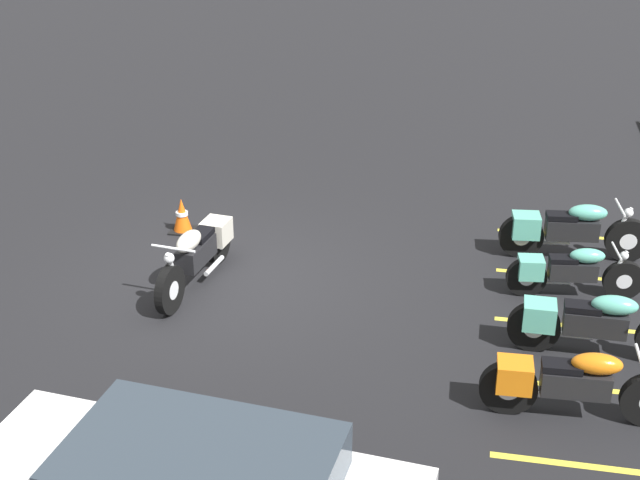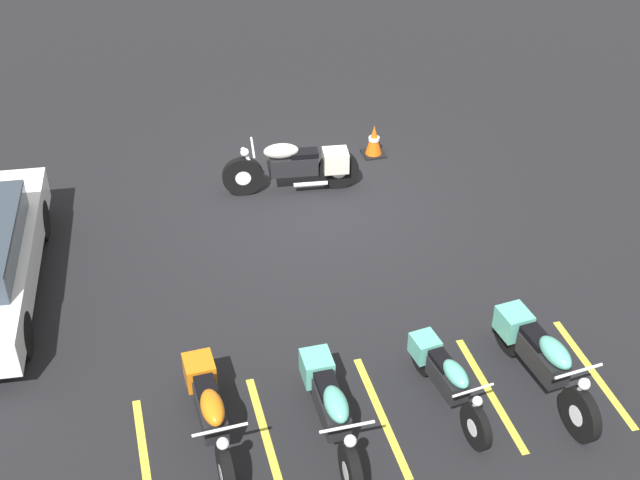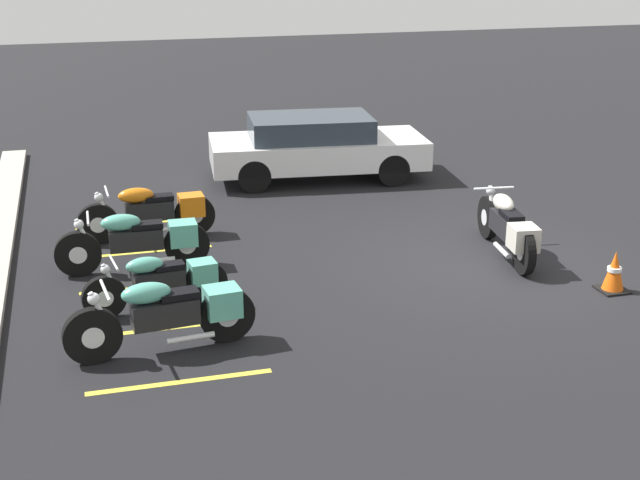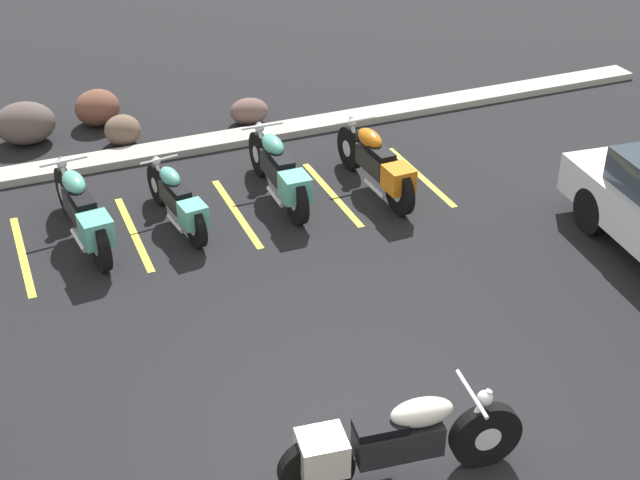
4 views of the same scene
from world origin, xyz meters
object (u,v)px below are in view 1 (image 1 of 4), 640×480
(parked_bike_1, at_px, (569,271))
(traffic_cone, at_px, (182,216))
(parked_bike_3, at_px, (569,383))
(parked_bike_2, at_px, (589,323))
(motorcycle_cream_featured, at_px, (198,252))
(parked_bike_0, at_px, (567,230))

(parked_bike_1, xyz_separation_m, traffic_cone, (-1.06, -6.16, -0.13))
(parked_bike_3, bearing_deg, parked_bike_2, 74.91)
(motorcycle_cream_featured, height_order, parked_bike_2, motorcycle_cream_featured)
(parked_bike_3, bearing_deg, motorcycle_cream_featured, 153.45)
(parked_bike_1, relative_size, parked_bike_3, 0.87)
(motorcycle_cream_featured, distance_m, parked_bike_2, 5.58)
(parked_bike_1, height_order, parked_bike_3, parked_bike_3)
(parked_bike_1, bearing_deg, parked_bike_3, -100.32)
(motorcycle_cream_featured, height_order, parked_bike_1, motorcycle_cream_featured)
(parked_bike_1, bearing_deg, parked_bike_0, 80.93)
(parked_bike_2, xyz_separation_m, parked_bike_3, (1.40, -0.32, -0.01))
(parked_bike_2, height_order, parked_bike_3, parked_bike_2)
(motorcycle_cream_featured, bearing_deg, parked_bike_1, 103.36)
(parked_bike_0, height_order, traffic_cone, parked_bike_0)
(parked_bike_2, bearing_deg, parked_bike_3, -102.53)
(motorcycle_cream_featured, relative_size, traffic_cone, 3.96)
(parked_bike_0, bearing_deg, traffic_cone, 175.97)
(parked_bike_3, height_order, traffic_cone, parked_bike_3)
(parked_bike_0, distance_m, traffic_cone, 6.21)
(parked_bike_0, relative_size, traffic_cone, 3.92)
(motorcycle_cream_featured, distance_m, parked_bike_0, 5.68)
(parked_bike_0, relative_size, parked_bike_1, 1.19)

